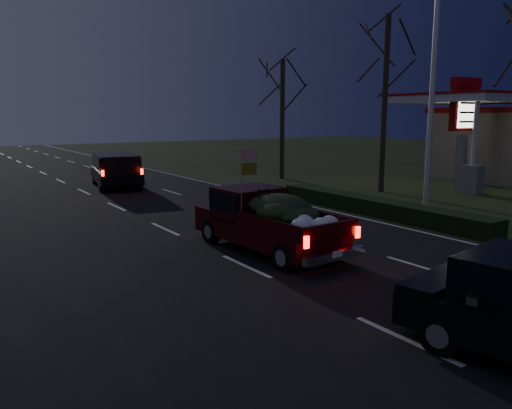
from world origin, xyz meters
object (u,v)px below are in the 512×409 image
gas_price_pylon (464,115)px  pickup_truck (267,217)px  lead_suv (116,167)px  light_pole (434,68)px

gas_price_pylon → pickup_truck: (-14.67, -4.02, -2.81)m
lead_suv → gas_price_pylon: bearing=-27.1°
pickup_truck → gas_price_pylon: bearing=12.6°
gas_price_pylon → pickup_truck: size_ratio=1.12×
lead_suv → pickup_truck: bearing=-82.0°
light_pole → pickup_truck: 9.40m
gas_price_pylon → lead_suv: bearing=142.6°
pickup_truck → lead_suv: bearing=85.0°
gas_price_pylon → light_pole: bearing=-155.3°
light_pole → pickup_truck: bearing=-172.8°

